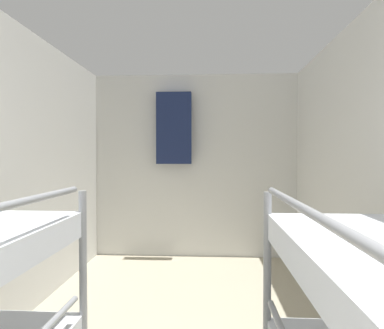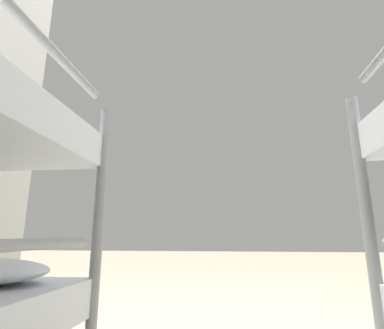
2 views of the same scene
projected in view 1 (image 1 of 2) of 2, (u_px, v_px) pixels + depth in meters
The scene contains 2 objects.
wall_back at pixel (195, 166), 4.46m from camera, with size 2.73×0.06×2.36m.
hanging_coat at pixel (174, 128), 4.32m from camera, with size 0.44×0.12×0.90m.
Camera 1 is at (0.21, 0.49, 1.31)m, focal length 32.00 mm.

